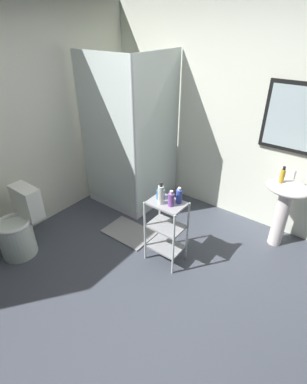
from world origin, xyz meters
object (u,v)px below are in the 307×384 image
at_px(pedestal_sink, 285,201).
at_px(storage_cart, 166,227).
at_px(rinse_cup, 161,194).
at_px(conditioner_bottle_purple, 171,199).
at_px(shampoo_bottle_blue, 179,196).
at_px(toilet, 19,228).
at_px(lotion_bottle_white, 161,194).
at_px(hand_soap_bottle, 282,175).
at_px(bath_mat, 129,232).
at_px(shower_stall, 133,172).

bearing_deg(pedestal_sink, storage_cart, -131.08).
bearing_deg(rinse_cup, pedestal_sink, 45.21).
bearing_deg(conditioner_bottle_purple, pedestal_sink, 51.40).
height_order(pedestal_sink, shampoo_bottle_blue, shampoo_bottle_blue).
height_order(toilet, lotion_bottle_white, lotion_bottle_white).
height_order(storage_cart, hand_soap_bottle, hand_soap_bottle).
xyz_separation_m(storage_cart, lotion_bottle_white, (-0.04, -0.05, 0.41)).
bearing_deg(bath_mat, shower_stall, 125.84).
distance_m(shower_stall, lotion_bottle_white, 1.33).
distance_m(storage_cart, hand_soap_bottle, 1.32).
xyz_separation_m(pedestal_sink, toilet, (-2.23, -1.86, -0.26)).
bearing_deg(shampoo_bottle_blue, bath_mat, 178.62).
distance_m(shower_stall, bath_mat, 0.89).
height_order(toilet, rinse_cup, rinse_cup).
bearing_deg(pedestal_sink, conditioner_bottle_purple, -128.60).
bearing_deg(bath_mat, hand_soap_bottle, 31.79).
bearing_deg(hand_soap_bottle, toilet, -139.68).
distance_m(pedestal_sink, storage_cart, 1.34).
distance_m(toilet, rinse_cup, 1.62).
xyz_separation_m(shower_stall, conditioner_bottle_purple, (1.12, -0.73, 0.35)).
xyz_separation_m(hand_soap_bottle, rinse_cup, (-0.88, -0.94, -0.10)).
relative_size(shower_stall, lotion_bottle_white, 8.48).
bearing_deg(hand_soap_bottle, shower_stall, -172.28).
bearing_deg(storage_cart, bath_mat, 171.63).
bearing_deg(lotion_bottle_white, shampoo_bottle_blue, 43.58).
relative_size(toilet, lotion_bottle_white, 3.22).
relative_size(shampoo_bottle_blue, bath_mat, 0.28).
distance_m(conditioner_bottle_purple, rinse_cup, 0.16).
distance_m(hand_soap_bottle, bath_mat, 1.87).
bearing_deg(shampoo_bottle_blue, toilet, -147.16).
bearing_deg(storage_cart, lotion_bottle_white, -128.59).
height_order(shower_stall, rinse_cup, shower_stall).
distance_m(shampoo_bottle_blue, bath_mat, 1.07).
distance_m(lotion_bottle_white, rinse_cup, 0.11).
bearing_deg(shampoo_bottle_blue, conditioner_bottle_purple, -108.21).
height_order(pedestal_sink, bath_mat, pedestal_sink).
bearing_deg(rinse_cup, lotion_bottle_white, -52.54).
xyz_separation_m(toilet, storage_cart, (1.36, 0.86, 0.12)).
bearing_deg(lotion_bottle_white, conditioner_bottle_purple, 17.84).
xyz_separation_m(pedestal_sink, bath_mat, (-1.49, -0.91, -0.57)).
bearing_deg(conditioner_bottle_purple, bath_mat, 170.95).
xyz_separation_m(pedestal_sink, shampoo_bottle_blue, (-0.78, -0.93, 0.24)).
bearing_deg(rinse_cup, hand_soap_bottle, 46.64).
bearing_deg(storage_cart, hand_soap_bottle, 50.65).
bearing_deg(shampoo_bottle_blue, pedestal_sink, 49.83).
height_order(hand_soap_bottle, shampoo_bottle_blue, hand_soap_bottle).
bearing_deg(conditioner_bottle_purple, shampoo_bottle_blue, 71.79).
bearing_deg(rinse_cup, conditioner_bottle_purple, -15.19).
xyz_separation_m(hand_soap_bottle, lotion_bottle_white, (-0.83, -1.01, -0.04)).
relative_size(shower_stall, rinse_cup, 20.54).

